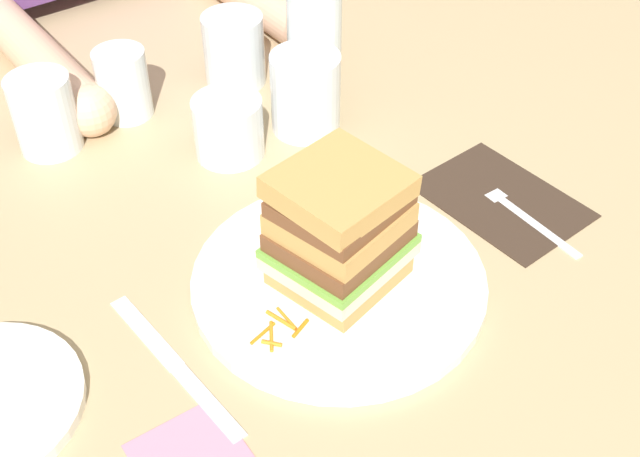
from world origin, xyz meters
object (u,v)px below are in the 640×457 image
(juice_glass, at_px, (306,95))
(empty_tumbler_3, at_px, (123,84))
(fork, at_px, (517,208))
(sandwich, at_px, (340,230))
(empty_tumbler_1, at_px, (234,50))
(napkin_dark, at_px, (501,199))
(empty_tumbler_0, at_px, (228,128))
(knife, at_px, (178,368))
(main_plate, at_px, (339,281))
(empty_tumbler_2, at_px, (45,114))

(juice_glass, distance_m, empty_tumbler_3, 0.22)
(fork, height_order, empty_tumbler_3, empty_tumbler_3)
(sandwich, xyz_separation_m, empty_tumbler_1, (0.12, 0.37, -0.03))
(napkin_dark, xyz_separation_m, empty_tumbler_0, (-0.19, 0.25, 0.03))
(fork, bearing_deg, empty_tumbler_1, 103.71)
(fork, bearing_deg, sandwich, 173.33)
(empty_tumbler_0, distance_m, empty_tumbler_3, 0.16)
(napkin_dark, relative_size, empty_tumbler_1, 1.87)
(sandwich, xyz_separation_m, fork, (0.22, -0.03, -0.07))
(sandwich, relative_size, empty_tumbler_0, 1.70)
(knife, relative_size, juice_glass, 2.10)
(napkin_dark, distance_m, juice_glass, 0.26)
(napkin_dark, xyz_separation_m, juice_glass, (-0.09, 0.24, 0.04))
(empty_tumbler_0, relative_size, empty_tumbler_1, 0.87)
(empty_tumbler_1, bearing_deg, napkin_dark, -75.42)
(empty_tumbler_0, distance_m, empty_tumbler_1, 0.16)
(empty_tumbler_0, bearing_deg, fork, -55.31)
(main_plate, distance_m, empty_tumbler_3, 0.39)
(fork, distance_m, empty_tumbler_2, 0.54)
(napkin_dark, height_order, juice_glass, juice_glass)
(juice_glass, height_order, empty_tumbler_2, juice_glass)
(fork, height_order, juice_glass, juice_glass)
(main_plate, relative_size, empty_tumbler_3, 3.32)
(main_plate, height_order, empty_tumbler_3, empty_tumbler_3)
(knife, height_order, empty_tumbler_1, empty_tumbler_1)
(main_plate, height_order, fork, main_plate)
(empty_tumbler_2, relative_size, empty_tumbler_3, 1.07)
(napkin_dark, xyz_separation_m, empty_tumbler_2, (-0.35, 0.38, 0.04))
(empty_tumbler_1, bearing_deg, empty_tumbler_2, 178.53)
(juice_glass, bearing_deg, empty_tumbler_3, 135.62)
(sandwich, height_order, fork, sandwich)
(empty_tumbler_1, bearing_deg, knife, -128.56)
(napkin_dark, relative_size, juice_glass, 1.78)
(main_plate, height_order, empty_tumbler_2, empty_tumbler_2)
(main_plate, xyz_separation_m, empty_tumbler_2, (-0.13, 0.38, 0.04))
(empty_tumbler_2, height_order, empty_tumbler_3, empty_tumbler_2)
(fork, xyz_separation_m, knife, (-0.39, 0.03, -0.00))
(empty_tumbler_2, distance_m, empty_tumbler_3, 0.10)
(empty_tumbler_1, height_order, empty_tumbler_3, empty_tumbler_1)
(main_plate, height_order, knife, main_plate)
(empty_tumbler_3, bearing_deg, napkin_dark, -58.06)
(main_plate, bearing_deg, empty_tumbler_3, 93.75)
(empty_tumbler_0, relative_size, empty_tumbler_2, 0.88)
(empty_tumbler_1, relative_size, empty_tumbler_3, 1.07)
(main_plate, distance_m, fork, 0.22)
(sandwich, relative_size, empty_tumbler_1, 1.49)
(main_plate, bearing_deg, empty_tumbler_1, 72.02)
(fork, height_order, empty_tumbler_1, empty_tumbler_1)
(fork, bearing_deg, napkin_dark, 88.23)
(napkin_dark, bearing_deg, empty_tumbler_0, 127.13)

